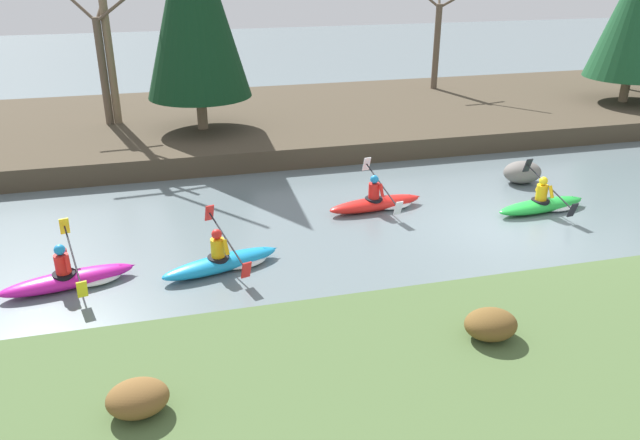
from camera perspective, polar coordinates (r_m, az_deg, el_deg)
The scene contains 13 objects.
ground_plane at distance 16.54m, azimuth 16.60°, elevation -0.87°, with size 90.00×90.00×0.00m, color slate.
riverbank_far at distance 25.87m, azimuth 4.46°, elevation 9.58°, with size 44.00×10.07×0.69m.
conifer_tree_far_left at distance 22.08m, azimuth -11.51°, elevation 19.13°, with size 3.56×3.56×7.53m.
bare_tree_upstream at distance 23.90m, azimuth -19.30°, elevation 13.77°, with size 2.76×2.73×4.93m.
bare_tree_mid_upstream at distance 23.80m, azimuth -18.93°, elevation 16.63°, with size 4.07×4.02×7.42m.
bare_tree_mid_downstream at distance 29.33m, azimuth 10.67°, elevation 16.17°, with size 2.72×2.69×4.86m.
shrub_clump_nearest at distance 9.28m, azimuth -16.33°, elevation -15.36°, with size 0.86×0.72×0.47m.
shrub_clump_second at distance 10.78m, azimuth 15.34°, elevation -9.18°, with size 0.89×0.74×0.48m.
kayaker_lead at distance 17.99m, azimuth 19.86°, elevation 1.37°, with size 2.80×2.07×1.20m.
kayaker_middle at distance 17.12m, azimuth 5.42°, elevation 1.62°, with size 2.80×2.07×1.20m.
kayaker_trailing at distance 14.03m, azimuth -8.62°, elevation -3.71°, with size 2.76×2.03×1.20m.
kayaker_far_back at distance 14.19m, azimuth -21.62°, elevation -4.92°, with size 2.79×2.05×1.20m.
boulder_midstream at distance 19.95m, azimuth 18.02°, elevation 4.18°, with size 1.17×0.92×0.66m.
Camera 1 is at (-8.18, -12.78, 6.57)m, focal length 35.00 mm.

